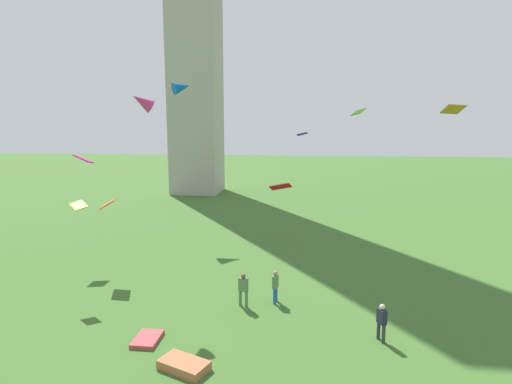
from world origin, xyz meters
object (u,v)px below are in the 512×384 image
object	(u,v)px
kite_flying_2	(182,87)
kite_flying_6	(453,109)
kite_flying_5	(281,187)
person_0	(275,285)
kite_bundle_1	(184,365)
kite_flying_7	(108,204)
kite_flying_1	(302,134)
kite_flying_8	(79,205)
person_2	(243,288)
kite_flying_3	(359,112)
kite_flying_4	(83,159)
kite_bundle_2	(147,339)
kite_flying_0	(142,101)
person_1	(382,320)

from	to	relation	value
kite_flying_2	kite_flying_6	bearing A→B (deg)	-159.30
kite_flying_5	kite_flying_2	bearing A→B (deg)	170.07
person_0	kite_bundle_1	xyz separation A→B (m)	(-2.96, -6.41, -0.79)
kite_flying_7	kite_flying_2	bearing A→B (deg)	155.10
kite_flying_1	kite_flying_8	xyz separation A→B (m)	(-11.83, -10.40, -3.65)
person_0	person_2	xyz separation A→B (m)	(-1.58, -0.69, 0.02)
kite_flying_3	kite_flying_4	distance (m)	20.48
kite_flying_2	kite_flying_7	size ratio (longest dim) A/B	1.23
kite_flying_8	kite_bundle_1	xyz separation A→B (m)	(7.77, -6.64, -4.69)
kite_flying_4	kite_flying_7	size ratio (longest dim) A/B	0.70
person_2	kite_flying_4	xyz separation A→B (m)	(-12.06, 6.76, 5.88)
person_0	kite_flying_2	distance (m)	21.11
kite_flying_2	kite_flying_6	world-z (taller)	kite_flying_2
kite_flying_2	kite_flying_5	xyz separation A→B (m)	(8.77, -2.56, -8.13)
kite_flying_1	kite_flying_3	size ratio (longest dim) A/B	0.60
kite_flying_1	kite_flying_2	bearing A→B (deg)	168.62
kite_flying_5	kite_flying_4	bearing A→B (deg)	-147.30
kite_flying_2	kite_flying_3	bearing A→B (deg)	-133.63
kite_flying_5	kite_bundle_2	bearing A→B (deg)	-98.55
person_0	kite_flying_0	distance (m)	12.15
kite_flying_3	kite_flying_6	distance (m)	10.87
person_0	kite_flying_6	world-z (taller)	kite_flying_6
kite_flying_1	kite_flying_5	xyz separation A→B (m)	(-1.69, 1.92, -4.25)
person_2	kite_flying_3	xyz separation A→B (m)	(6.96, 13.59, 9.18)
kite_flying_1	kite_flying_3	xyz separation A→B (m)	(4.29, 2.28, 1.66)
kite_flying_7	kite_flying_8	size ratio (longest dim) A/B	1.38
kite_flying_2	kite_bundle_1	world-z (taller)	kite_flying_2
kite_flying_0	kite_bundle_1	bearing A→B (deg)	-1.88
person_0	kite_flying_6	size ratio (longest dim) A/B	1.35
kite_flying_7	kite_flying_3	bearing A→B (deg)	102.37
person_1	kite_flying_2	xyz separation A→B (m)	(-14.15, 18.44, 11.44)
kite_flying_4	kite_bundle_1	distance (m)	17.74
person_0	kite_flying_8	world-z (taller)	kite_flying_8
kite_flying_7	kite_bundle_2	bearing A→B (deg)	15.45
kite_flying_2	kite_flying_3	size ratio (longest dim) A/B	1.37
person_1	kite_flying_5	world-z (taller)	kite_flying_5
kite_flying_2	kite_flying_5	bearing A→B (deg)	-141.42
kite_flying_6	person_2	bearing A→B (deg)	-4.11
person_2	kite_flying_4	bearing A→B (deg)	178.02
person_1	kite_flying_3	world-z (taller)	kite_flying_3
person_2	kite_flying_7	distance (m)	10.22
person_1	kite_flying_4	size ratio (longest dim) A/B	1.47
person_0	person_2	world-z (taller)	person_2
kite_flying_6	kite_flying_1	bearing A→B (deg)	-66.88
kite_flying_2	kite_flying_1	bearing A→B (deg)	-148.32
kite_flying_4	kite_flying_7	distance (m)	5.05
kite_flying_5	kite_flying_6	bearing A→B (deg)	-39.54
kite_flying_3	kite_bundle_2	distance (m)	22.77
person_0	kite_flying_0	bearing A→B (deg)	85.45
kite_bundle_1	kite_flying_2	bearing A→B (deg)	106.55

